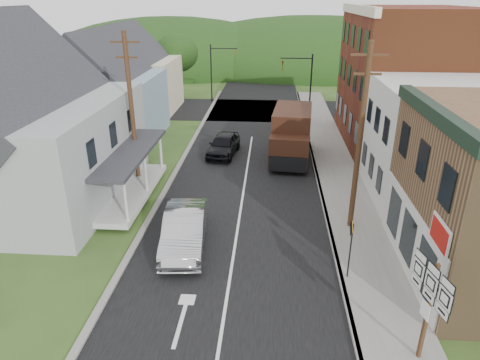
% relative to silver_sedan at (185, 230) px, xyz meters
% --- Properties ---
extents(ground, '(120.00, 120.00, 0.00)m').
position_rel_silver_sedan_xyz_m(ground, '(2.29, -1.17, -0.86)').
color(ground, '#2D4719').
rests_on(ground, ground).
extents(road, '(9.00, 90.00, 0.02)m').
position_rel_silver_sedan_xyz_m(road, '(2.29, 8.83, -0.86)').
color(road, black).
rests_on(road, ground).
extents(cross_road, '(60.00, 9.00, 0.02)m').
position_rel_silver_sedan_xyz_m(cross_road, '(2.29, 25.83, -0.86)').
color(cross_road, black).
rests_on(cross_road, ground).
extents(sidewalk_right, '(2.80, 55.00, 0.15)m').
position_rel_silver_sedan_xyz_m(sidewalk_right, '(8.19, 6.83, -0.79)').
color(sidewalk_right, slate).
rests_on(sidewalk_right, ground).
extents(curb_right, '(0.20, 55.00, 0.15)m').
position_rel_silver_sedan_xyz_m(curb_right, '(6.84, 6.83, -0.79)').
color(curb_right, slate).
rests_on(curb_right, ground).
extents(curb_left, '(0.30, 55.00, 0.12)m').
position_rel_silver_sedan_xyz_m(curb_left, '(-2.36, 6.83, -0.80)').
color(curb_left, slate).
rests_on(curb_left, ground).
extents(storefront_white, '(8.00, 7.00, 6.50)m').
position_rel_silver_sedan_xyz_m(storefront_white, '(13.59, 6.33, 2.39)').
color(storefront_white, silver).
rests_on(storefront_white, ground).
extents(storefront_red, '(8.00, 12.00, 10.00)m').
position_rel_silver_sedan_xyz_m(storefront_red, '(13.59, 15.83, 4.14)').
color(storefront_red, brown).
rests_on(storefront_red, ground).
extents(house_gray, '(10.20, 12.24, 8.35)m').
position_rel_silver_sedan_xyz_m(house_gray, '(-9.71, 4.83, 3.37)').
color(house_gray, '#A4A7A9').
rests_on(house_gray, ground).
extents(house_blue, '(7.14, 8.16, 7.28)m').
position_rel_silver_sedan_xyz_m(house_blue, '(-8.71, 15.83, 2.83)').
color(house_blue, '#819AAF').
rests_on(house_blue, ground).
extents(house_cream, '(7.14, 8.16, 7.28)m').
position_rel_silver_sedan_xyz_m(house_cream, '(-9.21, 24.83, 2.83)').
color(house_cream, beige).
rests_on(house_cream, ground).
extents(utility_pole_right, '(1.60, 0.26, 9.00)m').
position_rel_silver_sedan_xyz_m(utility_pole_right, '(7.89, 2.33, 3.80)').
color(utility_pole_right, '#472D19').
rests_on(utility_pole_right, ground).
extents(utility_pole_left, '(1.60, 0.26, 9.00)m').
position_rel_silver_sedan_xyz_m(utility_pole_left, '(-4.21, 6.83, 3.80)').
color(utility_pole_left, '#472D19').
rests_on(utility_pole_left, ground).
extents(traffic_signal_right, '(2.87, 0.20, 6.00)m').
position_rel_silver_sedan_xyz_m(traffic_signal_right, '(6.60, 22.33, 2.90)').
color(traffic_signal_right, black).
rests_on(traffic_signal_right, ground).
extents(traffic_signal_left, '(2.87, 0.20, 6.00)m').
position_rel_silver_sedan_xyz_m(traffic_signal_left, '(-2.01, 29.33, 2.90)').
color(traffic_signal_left, black).
rests_on(traffic_signal_left, ground).
extents(tree_left_c, '(5.80, 5.80, 8.41)m').
position_rel_silver_sedan_xyz_m(tree_left_c, '(-16.71, 18.83, 5.08)').
color(tree_left_c, '#382616').
rests_on(tree_left_c, ground).
extents(tree_left_d, '(4.80, 4.80, 6.94)m').
position_rel_silver_sedan_xyz_m(tree_left_d, '(-6.71, 30.83, 4.02)').
color(tree_left_d, '#382616').
rests_on(tree_left_d, ground).
extents(forested_ridge, '(90.00, 30.00, 16.00)m').
position_rel_silver_sedan_xyz_m(forested_ridge, '(2.29, 53.83, -0.86)').
color(forested_ridge, black).
rests_on(forested_ridge, ground).
extents(silver_sedan, '(2.34, 5.38, 1.72)m').
position_rel_silver_sedan_xyz_m(silver_sedan, '(0.00, 0.00, 0.00)').
color(silver_sedan, '#AEADB2').
rests_on(silver_sedan, ground).
extents(dark_sedan, '(2.38, 4.72, 1.54)m').
position_rel_silver_sedan_xyz_m(dark_sedan, '(0.43, 12.42, -0.09)').
color(dark_sedan, black).
rests_on(dark_sedan, ground).
extents(delivery_van, '(3.11, 6.51, 3.52)m').
position_rel_silver_sedan_xyz_m(delivery_van, '(5.25, 11.91, 0.92)').
color(delivery_van, black).
rests_on(delivery_van, ground).
extents(route_sign_cluster, '(0.49, 1.97, 3.50)m').
position_rel_silver_sedan_xyz_m(route_sign_cluster, '(8.65, -6.12, 1.56)').
color(route_sign_cluster, '#472D19').
rests_on(route_sign_cluster, sidewalk_right).
extents(warning_sign, '(0.12, 0.72, 2.61)m').
position_rel_silver_sedan_xyz_m(warning_sign, '(7.07, -2.00, 0.96)').
color(warning_sign, black).
rests_on(warning_sign, sidewalk_right).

